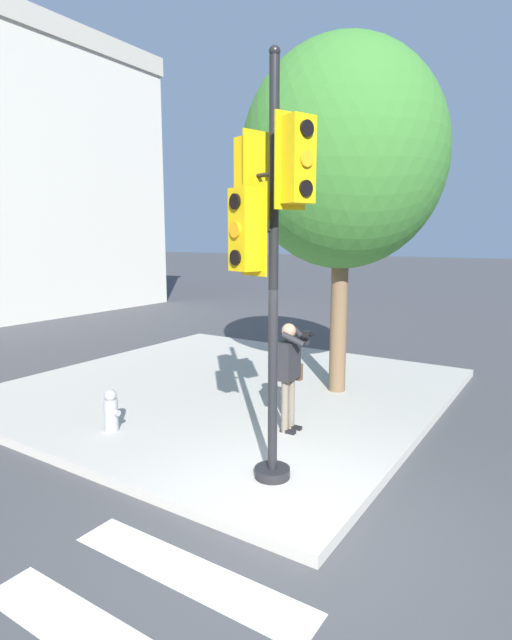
# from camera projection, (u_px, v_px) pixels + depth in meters

# --- Properties ---
(ground_plane) EXTENTS (160.00, 160.00, 0.00)m
(ground_plane) POSITION_uv_depth(u_px,v_px,m) (296.00, 528.00, 5.39)
(ground_plane) COLOR #424244
(sidewalk_corner) EXTENTS (8.00, 8.00, 0.14)m
(sidewalk_corner) POSITION_uv_depth(u_px,v_px,m) (227.00, 388.00, 10.15)
(sidewalk_corner) COLOR #ADA89E
(sidewalk_corner) RESTS_ON ground_plane
(traffic_signal_pole) EXTENTS (0.87, 1.14, 5.03)m
(traffic_signal_pole) POSITION_uv_depth(u_px,v_px,m) (267.00, 229.00, 5.68)
(traffic_signal_pole) COLOR black
(traffic_signal_pole) RESTS_ON sidewalk_corner
(person_photographer) EXTENTS (0.58, 0.54, 1.69)m
(person_photographer) POSITION_uv_depth(u_px,v_px,m) (290.00, 367.00, 7.61)
(person_photographer) COLOR black
(person_photographer) RESTS_ON sidewalk_corner
(street_tree) EXTENTS (3.71, 3.71, 6.47)m
(street_tree) POSITION_uv_depth(u_px,v_px,m) (343.00, 157.00, 9.08)
(street_tree) COLOR brown
(street_tree) RESTS_ON sidewalk_corner
(fire_hydrant) EXTENTS (0.21, 0.27, 0.66)m
(fire_hydrant) POSITION_uv_depth(u_px,v_px,m) (111.00, 410.00, 7.70)
(fire_hydrant) COLOR #99999E
(fire_hydrant) RESTS_ON sidewalk_corner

